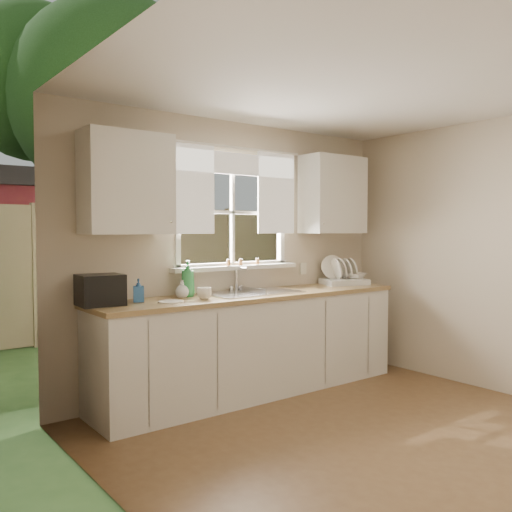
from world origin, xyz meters
TOP-DOWN VIEW (x-y plane):
  - ground at (0.00, 0.00)m, footprint 4.00×4.00m
  - room_walls at (0.00, -0.07)m, footprint 3.62×4.02m
  - ceiling at (0.00, 0.00)m, footprint 3.60×4.00m
  - window at (0.00, 2.00)m, footprint 1.38×0.16m
  - curtains at (0.00, 1.95)m, footprint 1.50×0.03m
  - base_cabinets at (0.00, 1.68)m, footprint 3.00×0.62m
  - countertop at (0.00, 1.68)m, footprint 3.04×0.65m
  - upper_cabinet_left at (-1.15, 1.82)m, footprint 0.70×0.33m
  - upper_cabinet_right at (1.15, 1.82)m, footprint 0.70×0.33m
  - wall_outlet at (0.88, 1.99)m, footprint 0.08×0.01m
  - sill_jars at (0.06, 1.94)m, footprint 0.38×0.04m
  - backyard at (0.58, 8.42)m, footprint 20.00×10.00m
  - sink at (0.00, 1.71)m, footprint 0.88×0.52m
  - dish_rack at (1.23, 1.75)m, footprint 0.53×0.47m
  - bowl at (1.36, 1.70)m, footprint 0.31×0.31m
  - soap_bottle_a at (-0.60, 1.84)m, footprint 0.16×0.16m
  - soap_bottle_b at (-1.08, 1.78)m, footprint 0.11×0.11m
  - soap_bottle_c at (-0.67, 1.80)m, footprint 0.12×0.12m
  - saucer at (-0.90, 1.59)m, footprint 0.20×0.20m
  - cup at (-0.58, 1.59)m, footprint 0.14×0.14m
  - black_appliance at (-1.40, 1.77)m, footprint 0.34×0.30m

SIDE VIEW (x-z plane):
  - ground at x=0.00m, z-range 0.00..0.00m
  - base_cabinets at x=0.00m, z-range 0.00..0.87m
  - sink at x=0.00m, z-range 0.64..1.04m
  - countertop at x=0.00m, z-range 0.87..0.91m
  - saucer at x=-0.90m, z-range 0.91..0.92m
  - cup at x=-0.58m, z-range 0.91..1.01m
  - dish_rack at x=1.23m, z-range 0.83..1.13m
  - soap_bottle_c at x=-0.67m, z-range 0.91..1.06m
  - bowl at x=1.36m, z-range 0.97..1.03m
  - soap_bottle_b at x=-1.08m, z-range 0.91..1.10m
  - black_appliance at x=-1.40m, z-range 0.91..1.15m
  - soap_bottle_a at x=-0.60m, z-range 0.91..1.22m
  - wall_outlet at x=0.88m, z-range 1.02..1.14m
  - sill_jars at x=0.06m, z-range 1.15..1.21m
  - room_walls at x=0.00m, z-range -0.01..2.49m
  - window at x=0.00m, z-range 0.95..2.02m
  - upper_cabinet_left at x=-1.15m, z-range 1.45..2.25m
  - upper_cabinet_right at x=1.15m, z-range 1.45..2.25m
  - curtains at x=0.00m, z-range 1.53..2.34m
  - ceiling at x=0.00m, z-range 2.49..2.51m
  - backyard at x=0.58m, z-range 0.40..6.53m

